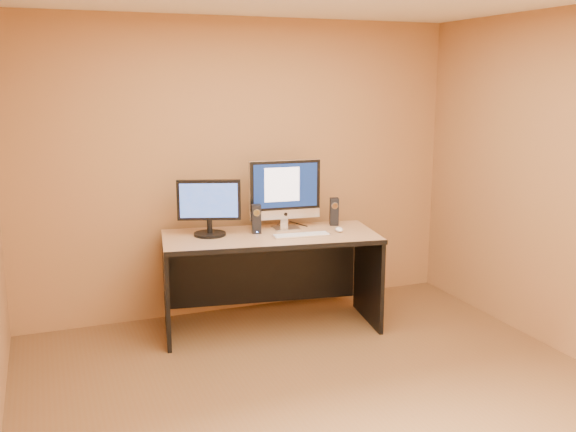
# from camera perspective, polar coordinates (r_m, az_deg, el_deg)

# --- Properties ---
(floor) EXTENTS (4.00, 4.00, 0.00)m
(floor) POSITION_cam_1_polar(r_m,az_deg,el_deg) (4.34, 4.20, -16.53)
(floor) COLOR brown
(floor) RESTS_ON ground
(walls) EXTENTS (4.00, 4.00, 2.60)m
(walls) POSITION_cam_1_polar(r_m,az_deg,el_deg) (3.89, 4.49, 0.55)
(walls) COLOR #99673D
(walls) RESTS_ON ground
(desk) EXTENTS (1.86, 1.03, 0.81)m
(desk) POSITION_cam_1_polar(r_m,az_deg,el_deg) (5.41, -1.54, -5.87)
(desk) COLOR tan
(desk) RESTS_ON ground
(imac) EXTENTS (0.64, 0.28, 0.60)m
(imac) POSITION_cam_1_polar(r_m,az_deg,el_deg) (5.46, -0.19, 1.97)
(imac) COLOR #B4B5B9
(imac) RESTS_ON desk
(second_monitor) EXTENTS (0.58, 0.41, 0.46)m
(second_monitor) POSITION_cam_1_polar(r_m,az_deg,el_deg) (5.27, -7.02, 0.72)
(second_monitor) COLOR black
(second_monitor) RESTS_ON desk
(speaker_left) EXTENTS (0.09, 0.09, 0.24)m
(speaker_left) POSITION_cam_1_polar(r_m,az_deg,el_deg) (5.34, -2.83, -0.26)
(speaker_left) COLOR black
(speaker_left) RESTS_ON desk
(speaker_right) EXTENTS (0.10, 0.10, 0.24)m
(speaker_right) POSITION_cam_1_polar(r_m,az_deg,el_deg) (5.64, 4.13, 0.39)
(speaker_right) COLOR black
(speaker_right) RESTS_ON desk
(keyboard) EXTENTS (0.48, 0.17, 0.02)m
(keyboard) POSITION_cam_1_polar(r_m,az_deg,el_deg) (5.25, 1.20, -1.70)
(keyboard) COLOR silver
(keyboard) RESTS_ON desk
(mouse) EXTENTS (0.09, 0.12, 0.04)m
(mouse) POSITION_cam_1_polar(r_m,az_deg,el_deg) (5.42, 4.56, -1.19)
(mouse) COLOR white
(mouse) RESTS_ON desk
(cable_a) EXTENTS (0.08, 0.23, 0.01)m
(cable_a) POSITION_cam_1_polar(r_m,az_deg,el_deg) (5.68, 0.92, -0.70)
(cable_a) COLOR black
(cable_a) RESTS_ON desk
(cable_b) EXTENTS (0.10, 0.18, 0.01)m
(cable_b) POSITION_cam_1_polar(r_m,az_deg,el_deg) (5.61, -0.97, -0.87)
(cable_b) COLOR black
(cable_b) RESTS_ON desk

